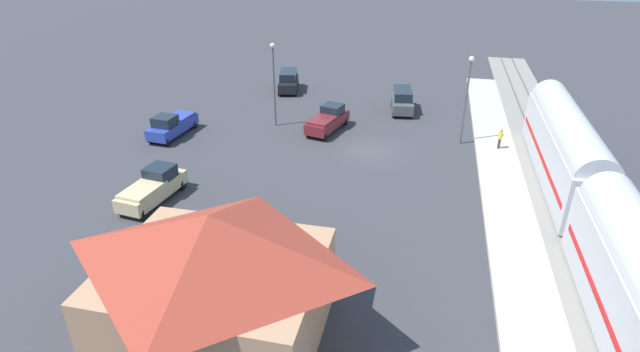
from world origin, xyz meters
TOP-DOWN VIEW (x-y plane):
  - ground_plane at (0.00, 0.00)m, footprint 200.00×200.00m
  - railway_track at (-14.00, 0.00)m, footprint 4.80×70.00m
  - platform at (-10.00, 0.00)m, footprint 3.20×46.00m
  - passenger_train at (-14.00, 10.88)m, footprint 2.93×34.29m
  - station_building at (4.00, 22.00)m, footprint 9.91×8.34m
  - pedestrian_on_platform at (-10.20, -2.18)m, footprint 0.36×0.36m
  - pickup_tan at (13.24, 11.51)m, footprint 2.63×5.60m
  - pickup_blue at (17.56, 0.66)m, footprint 2.45×5.56m
  - suv_black at (11.27, -14.41)m, footprint 2.95×5.20m
  - suv_charcoal at (-1.65, -10.38)m, footprint 2.57×5.11m
  - pickup_maroon at (4.46, -3.68)m, footprint 3.22×5.72m
  - light_pole_near_platform at (-7.20, -3.22)m, footprint 0.44×0.44m
  - light_pole_lot_center at (9.46, -3.82)m, footprint 0.44×0.44m

SIDE VIEW (x-z plane):
  - ground_plane at x=0.00m, z-range 0.00..0.00m
  - railway_track at x=-14.00m, z-range -0.06..0.24m
  - platform at x=-10.00m, z-range 0.00..0.30m
  - pickup_tan at x=13.24m, z-range -0.04..2.10m
  - pickup_blue at x=17.56m, z-range -0.04..2.10m
  - pickup_maroon at x=4.46m, z-range -0.04..2.10m
  - suv_black at x=11.27m, z-range 0.04..2.26m
  - suv_charcoal at x=-1.65m, z-range 0.04..2.26m
  - pedestrian_on_platform at x=-10.20m, z-range 0.43..2.14m
  - passenger_train at x=-14.00m, z-range 0.37..5.35m
  - station_building at x=4.00m, z-range 0.14..6.49m
  - light_pole_near_platform at x=-7.20m, z-range 0.99..8.46m
  - light_pole_lot_center at x=9.46m, z-range 0.99..8.58m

